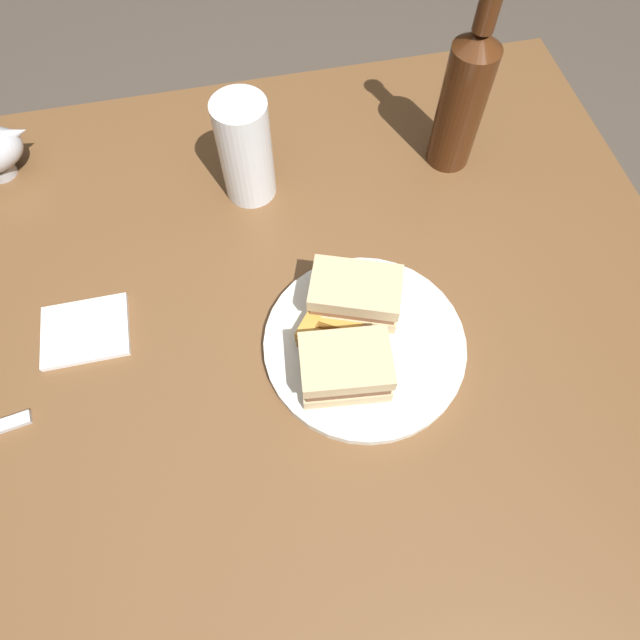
# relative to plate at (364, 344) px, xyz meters

# --- Properties ---
(ground_plane) EXTENTS (6.00, 6.00, 0.00)m
(ground_plane) POSITION_rel_plate_xyz_m (0.10, -0.07, -0.76)
(ground_plane) COLOR #4C4238
(dining_table) EXTENTS (1.13, 0.92, 0.76)m
(dining_table) POSITION_rel_plate_xyz_m (0.10, -0.07, -0.39)
(dining_table) COLOR brown
(dining_table) RESTS_ON ground
(plate) EXTENTS (0.26, 0.26, 0.01)m
(plate) POSITION_rel_plate_xyz_m (0.00, 0.00, 0.00)
(plate) COLOR silver
(plate) RESTS_ON dining_table
(sandwich_half_left) EXTENTS (0.13, 0.11, 0.05)m
(sandwich_half_left) POSITION_rel_plate_xyz_m (0.00, -0.05, 0.03)
(sandwich_half_left) COLOR #CCB284
(sandwich_half_left) RESTS_ON plate
(sandwich_half_right) EXTENTS (0.11, 0.09, 0.06)m
(sandwich_half_right) POSITION_rel_plate_xyz_m (0.04, 0.04, 0.04)
(sandwich_half_right) COLOR #CCB284
(sandwich_half_right) RESTS_ON plate
(potato_wedge_front) EXTENTS (0.06, 0.05, 0.02)m
(potato_wedge_front) POSITION_rel_plate_xyz_m (0.03, -0.03, 0.02)
(potato_wedge_front) COLOR gold
(potato_wedge_front) RESTS_ON plate
(potato_wedge_middle) EXTENTS (0.04, 0.05, 0.02)m
(potato_wedge_middle) POSITION_rel_plate_xyz_m (0.06, -0.03, 0.02)
(potato_wedge_middle) COLOR gold
(potato_wedge_middle) RESTS_ON plate
(potato_wedge_back) EXTENTS (0.03, 0.05, 0.02)m
(potato_wedge_back) POSITION_rel_plate_xyz_m (0.06, 0.03, 0.02)
(potato_wedge_back) COLOR #B77F33
(potato_wedge_back) RESTS_ON plate
(potato_wedge_left_edge) EXTENTS (0.02, 0.04, 0.02)m
(potato_wedge_left_edge) POSITION_rel_plate_xyz_m (0.05, 0.00, 0.02)
(potato_wedge_left_edge) COLOR #B77F33
(potato_wedge_left_edge) RESTS_ON plate
(potato_wedge_right_edge) EXTENTS (0.06, 0.05, 0.02)m
(potato_wedge_right_edge) POSITION_rel_plate_xyz_m (0.06, -0.01, 0.02)
(potato_wedge_right_edge) COLOR #AD702D
(potato_wedge_right_edge) RESTS_ON plate
(pint_glass) EXTENTS (0.07, 0.07, 0.16)m
(pint_glass) POSITION_rel_plate_xyz_m (0.10, -0.29, 0.06)
(pint_glass) COLOR white
(pint_glass) RESTS_ON dining_table
(cider_bottle) EXTENTS (0.07, 0.07, 0.29)m
(cider_bottle) POSITION_rel_plate_xyz_m (-0.21, -0.29, 0.11)
(cider_bottle) COLOR #47230F
(cider_bottle) RESTS_ON dining_table
(napkin) EXTENTS (0.11, 0.09, 0.01)m
(napkin) POSITION_rel_plate_xyz_m (0.35, -0.10, -0.00)
(napkin) COLOR white
(napkin) RESTS_ON dining_table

